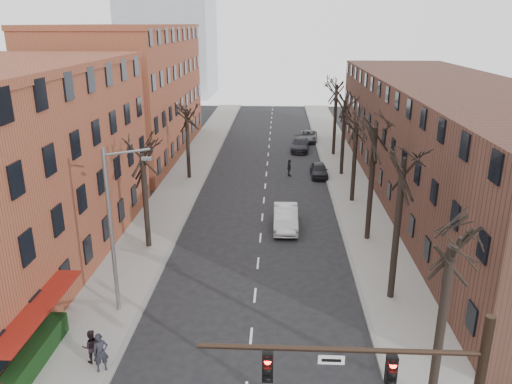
# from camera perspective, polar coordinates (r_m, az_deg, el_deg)

# --- Properties ---
(sidewalk_left) EXTENTS (4.00, 90.00, 0.15)m
(sidewalk_left) POSITION_cam_1_polar(r_m,az_deg,el_deg) (50.91, -7.88, 1.93)
(sidewalk_left) COLOR gray
(sidewalk_left) RESTS_ON ground
(sidewalk_right) EXTENTS (4.00, 90.00, 0.15)m
(sidewalk_right) POSITION_cam_1_polar(r_m,az_deg,el_deg) (50.52, 10.27, 1.67)
(sidewalk_right) COLOR gray
(sidewalk_right) RESTS_ON ground
(building_left_far) EXTENTS (12.00, 28.00, 14.00)m
(building_left_far) POSITION_cam_1_polar(r_m,az_deg,el_deg) (59.93, -14.31, 10.86)
(building_left_far) COLOR brown
(building_left_far) RESTS_ON ground
(building_right) EXTENTS (12.00, 50.00, 10.00)m
(building_right) POSITION_cam_1_polar(r_m,az_deg,el_deg) (46.38, 21.29, 5.46)
(building_right) COLOR #4A2C22
(building_right) RESTS_ON ground
(awning_left) EXTENTS (1.20, 7.00, 0.15)m
(awning_left) POSITION_cam_1_polar(r_m,az_deg,el_deg) (26.18, -22.87, -17.02)
(awning_left) COLOR maroon
(awning_left) RESTS_ON ground
(hedge) EXTENTS (0.80, 6.00, 1.00)m
(hedge) POSITION_cam_1_polar(r_m,az_deg,el_deg) (25.14, -24.26, -17.04)
(hedge) COLOR black
(hedge) RESTS_ON sidewalk_left
(tree_right_b) EXTENTS (5.20, 5.20, 10.80)m
(tree_right_b) POSITION_cam_1_polar(r_m,az_deg,el_deg) (29.59, 15.07, -11.68)
(tree_right_b) COLOR black
(tree_right_b) RESTS_ON ground
(tree_right_c) EXTENTS (5.20, 5.20, 11.60)m
(tree_right_c) POSITION_cam_1_polar(r_m,az_deg,el_deg) (36.58, 12.54, -5.36)
(tree_right_c) COLOR black
(tree_right_c) RESTS_ON ground
(tree_right_d) EXTENTS (5.20, 5.20, 10.00)m
(tree_right_d) POSITION_cam_1_polar(r_m,az_deg,el_deg) (43.91, 10.87, -1.10)
(tree_right_d) COLOR black
(tree_right_d) RESTS_ON ground
(tree_right_e) EXTENTS (5.20, 5.20, 10.80)m
(tree_right_e) POSITION_cam_1_polar(r_m,az_deg,el_deg) (51.44, 9.69, 1.93)
(tree_right_e) COLOR black
(tree_right_e) RESTS_ON ground
(tree_right_f) EXTENTS (5.20, 5.20, 11.60)m
(tree_right_f) POSITION_cam_1_polar(r_m,az_deg,el_deg) (59.10, 8.81, 4.18)
(tree_right_f) COLOR black
(tree_right_f) RESTS_ON ground
(tree_left_a) EXTENTS (5.20, 5.20, 9.50)m
(tree_left_a) POSITION_cam_1_polar(r_m,az_deg,el_deg) (35.32, -12.12, -6.22)
(tree_left_a) COLOR black
(tree_left_a) RESTS_ON ground
(tree_left_b) EXTENTS (5.20, 5.20, 9.50)m
(tree_left_b) POSITION_cam_1_polar(r_m,az_deg,el_deg) (49.92, -7.63, 1.51)
(tree_left_b) COLOR black
(tree_left_b) RESTS_ON ground
(streetlight) EXTENTS (2.45, 0.22, 9.03)m
(streetlight) POSITION_cam_1_polar(r_m,az_deg,el_deg) (26.18, -15.93, -3.65)
(streetlight) COLOR slate
(streetlight) RESTS_ON ground
(silver_sedan) EXTENTS (1.79, 5.07, 1.67)m
(silver_sedan) POSITION_cam_1_polar(r_m,az_deg,el_deg) (37.46, 3.41, -2.94)
(silver_sedan) COLOR #B1B4B8
(silver_sedan) RESTS_ON ground
(parked_car_near) EXTENTS (1.67, 4.06, 1.38)m
(parked_car_near) POSITION_cam_1_polar(r_m,az_deg,el_deg) (50.42, 7.22, 2.52)
(parked_car_near) COLOR black
(parked_car_near) RESTS_ON ground
(parked_car_mid) EXTENTS (2.49, 5.24, 1.47)m
(parked_car_mid) POSITION_cam_1_polar(r_m,az_deg,el_deg) (60.62, 5.07, 5.42)
(parked_car_mid) COLOR black
(parked_car_mid) RESTS_ON ground
(parked_car_far) EXTENTS (2.62, 4.99, 1.34)m
(parked_car_far) POSITION_cam_1_polar(r_m,az_deg,el_deg) (65.76, 6.00, 6.38)
(parked_car_far) COLOR #4E5155
(parked_car_far) RESTS_ON ground
(pedestrian_a) EXTENTS (0.79, 0.70, 1.81)m
(pedestrian_a) POSITION_cam_1_polar(r_m,az_deg,el_deg) (23.80, -17.33, -17.11)
(pedestrian_a) COLOR black
(pedestrian_a) RESTS_ON sidewalk_left
(pedestrian_b) EXTENTS (0.95, 0.86, 1.60)m
(pedestrian_b) POSITION_cam_1_polar(r_m,az_deg,el_deg) (24.50, -18.32, -16.39)
(pedestrian_b) COLOR black
(pedestrian_b) RESTS_ON sidewalk_left
(pedestrian_crossing) EXTENTS (0.61, 1.07, 1.71)m
(pedestrian_crossing) POSITION_cam_1_polar(r_m,az_deg,el_deg) (50.24, 3.82, 2.77)
(pedestrian_crossing) COLOR black
(pedestrian_crossing) RESTS_ON ground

